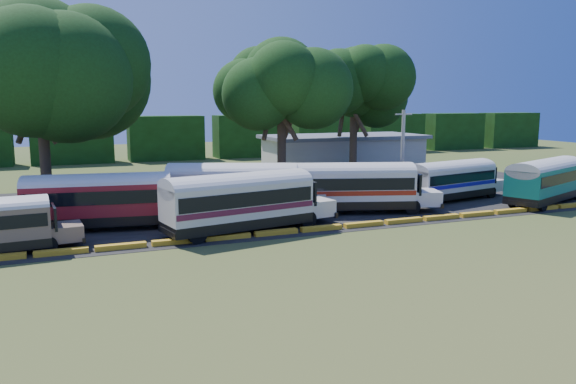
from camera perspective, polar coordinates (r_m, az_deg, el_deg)
name	(u,v)px	position (r m, az deg, el deg)	size (l,w,h in m)	color
ground	(306,236)	(33.48, 1.79, -4.53)	(160.00, 160.00, 0.00)	#2F4A18
asphalt_strip	(257,202)	(44.80, -3.17, -1.02)	(64.00, 24.00, 0.02)	black
curb	(299,230)	(34.34, 1.13, -3.92)	(53.70, 0.45, 0.30)	gold
terminal_building	(343,151)	(67.63, 5.64, 4.13)	(19.00, 9.00, 4.00)	beige
treeline_backdrop	(166,138)	(79.04, -12.30, 5.39)	(130.00, 4.00, 6.00)	black
bus_red	(103,197)	(36.82, -18.29, -0.52)	(10.99, 4.05, 3.53)	black
bus_cream_west	(242,199)	(34.17, -4.72, -0.71)	(11.50, 4.79, 3.68)	black
bus_cream_east	(236,185)	(39.82, -5.28, 0.67)	(11.36, 6.48, 3.66)	black
bus_white_red	(353,184)	(40.53, 6.66, 0.77)	(11.33, 5.87, 3.62)	black
bus_white_blue	(453,178)	(47.10, 16.41, 1.36)	(10.14, 4.46, 3.24)	black
bus_teal	(547,178)	(48.21, 24.82, 1.28)	(10.91, 6.45, 3.52)	black
tree_west	(38,62)	(46.28, -24.02, 11.99)	(12.89, 12.89, 15.58)	#3D281E
tree_center	(281,77)	(50.98, -0.67, 11.63)	(9.31, 9.31, 13.59)	#3D281E
tree_east	(354,85)	(60.44, 6.76, 10.75)	(9.39, 9.39, 13.16)	#3D281E
utility_pole	(403,151)	(49.06, 11.56, 4.08)	(1.60, 0.30, 7.23)	gray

